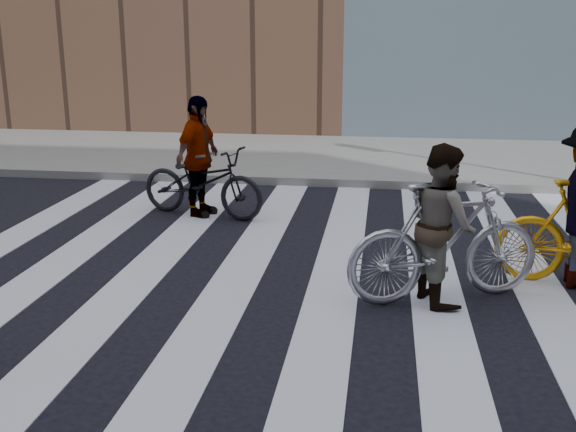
% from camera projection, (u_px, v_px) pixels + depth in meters
% --- Properties ---
extents(ground, '(100.00, 100.00, 0.00)m').
position_uv_depth(ground, '(280.00, 292.00, 7.19)').
color(ground, black).
rests_on(ground, ground).
extents(sidewalk_far, '(100.00, 5.00, 0.15)m').
position_uv_depth(sidewalk_far, '(334.00, 157.00, 14.32)').
color(sidewalk_far, gray).
rests_on(sidewalk_far, ground).
extents(zebra_crosswalk, '(8.25, 10.00, 0.01)m').
position_uv_depth(zebra_crosswalk, '(280.00, 292.00, 7.19)').
color(zebra_crosswalk, silver).
rests_on(zebra_crosswalk, ground).
extents(bike_silver_mid, '(2.17, 1.31, 1.26)m').
position_uv_depth(bike_silver_mid, '(445.00, 242.00, 6.82)').
color(bike_silver_mid, '#ADAEB7').
rests_on(bike_silver_mid, ground).
extents(bike_dark_rear, '(2.11, 1.20, 1.05)m').
position_uv_depth(bike_dark_rear, '(202.00, 182.00, 10.00)').
color(bike_dark_rear, black).
rests_on(bike_dark_rear, ground).
extents(rider_mid, '(0.87, 0.97, 1.64)m').
position_uv_depth(rider_mid, '(442.00, 224.00, 6.78)').
color(rider_mid, slate).
rests_on(rider_mid, ground).
extents(rider_rear, '(0.70, 1.13, 1.79)m').
position_uv_depth(rider_rear, '(198.00, 157.00, 9.91)').
color(rider_rear, slate).
rests_on(rider_rear, ground).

